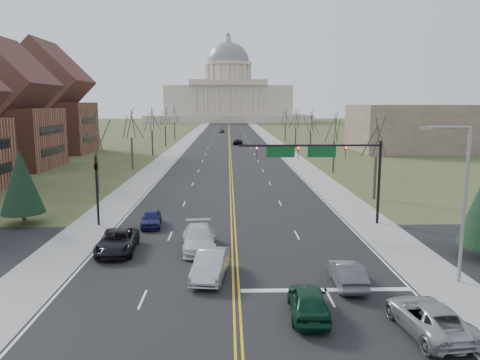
{
  "coord_description": "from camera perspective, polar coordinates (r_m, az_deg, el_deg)",
  "views": [
    {
      "loc": [
        -0.43,
        -25.6,
        10.3
      ],
      "look_at": [
        0.73,
        18.83,
        3.0
      ],
      "focal_mm": 35.0,
      "sensor_mm": 36.0,
      "label": 1
    }
  ],
  "objects": [
    {
      "name": "car_sb_outer_lead",
      "position": [
        34.04,
        -14.73,
        -7.25
      ],
      "size": [
        2.82,
        5.56,
        1.51
      ],
      "primitive_type": "imported",
      "rotation": [
        0.0,
        0.0,
        0.06
      ],
      "color": "black",
      "rests_on": "road"
    },
    {
      "name": "bldg_left_mid",
      "position": [
        83.57,
        -26.91,
        7.12
      ],
      "size": [
        15.1,
        14.28,
        20.75
      ],
      "color": "brown",
      "rests_on": "ground"
    },
    {
      "name": "capitol",
      "position": [
        275.54,
        -1.43,
        10.13
      ],
      "size": [
        90.0,
        60.0,
        50.0
      ],
      "color": "beige",
      "rests_on": "ground"
    },
    {
      "name": "car_nb_inner_lead",
      "position": [
        23.74,
        8.34,
        -14.41
      ],
      "size": [
        2.07,
        4.61,
        1.54
      ],
      "primitive_type": "imported",
      "rotation": [
        0.0,
        0.0,
        3.08
      ],
      "color": "#0B311E",
      "rests_on": "road"
    },
    {
      "name": "edge_line_left",
      "position": [
        136.31,
        -5.45,
        4.96
      ],
      "size": [
        0.15,
        380.0,
        0.01
      ],
      "primitive_type": "cube",
      "color": "silver",
      "rests_on": "road"
    },
    {
      "name": "ground",
      "position": [
        27.6,
        -0.51,
        -12.58
      ],
      "size": [
        600.0,
        600.0,
        0.0
      ],
      "primitive_type": "plane",
      "color": "#424723",
      "rests_on": "ground"
    },
    {
      "name": "sidewalk_left",
      "position": [
        136.48,
        -6.38,
        4.95
      ],
      "size": [
        4.0,
        380.0,
        0.03
      ],
      "primitive_type": "cube",
      "color": "gray",
      "rests_on": "ground"
    },
    {
      "name": "tree_r_0",
      "position": [
        52.23,
        16.33,
        4.84
      ],
      "size": [
        3.74,
        3.74,
        8.5
      ],
      "color": "#352D1F",
      "rests_on": "ground"
    },
    {
      "name": "tree_l_4",
      "position": [
        134.49,
        -8.0,
        7.8
      ],
      "size": [
        3.96,
        3.96,
        9.0
      ],
      "color": "#352D1F",
      "rests_on": "ground"
    },
    {
      "name": "center_line",
      "position": [
        135.99,
        -1.31,
        4.99
      ],
      "size": [
        0.42,
        380.0,
        0.01
      ],
      "primitive_type": "cube",
      "color": "gold",
      "rests_on": "road"
    },
    {
      "name": "tree_r_4",
      "position": [
        130.63,
        5.56,
        7.64
      ],
      "size": [
        3.74,
        3.74,
        8.5
      ],
      "color": "#352D1F",
      "rests_on": "ground"
    },
    {
      "name": "car_far_sb",
      "position": [
        167.67,
        -2.28,
        6.05
      ],
      "size": [
        2.26,
        4.45,
        1.45
      ],
      "primitive_type": "imported",
      "rotation": [
        0.0,
        0.0,
        0.13
      ],
      "color": "#44464B",
      "rests_on": "road"
    },
    {
      "name": "tree_l_2",
      "position": [
        94.87,
        -10.72,
        7.13
      ],
      "size": [
        3.96,
        3.96,
        9.0
      ],
      "color": "#352D1F",
      "rests_on": "ground"
    },
    {
      "name": "conifer_l",
      "position": [
        43.82,
        -25.12,
        -0.17
      ],
      "size": [
        3.64,
        3.64,
        6.5
      ],
      "color": "#352D1F",
      "rests_on": "ground"
    },
    {
      "name": "sidewalk_right",
      "position": [
        136.56,
        3.75,
        4.99
      ],
      "size": [
        4.0,
        380.0,
        0.03
      ],
      "primitive_type": "cube",
      "color": "gray",
      "rests_on": "ground"
    },
    {
      "name": "street_light",
      "position": [
        29.23,
        25.32,
        -1.57
      ],
      "size": [
        2.9,
        0.25,
        9.07
      ],
      "color": "gray",
      "rests_on": "ground"
    },
    {
      "name": "car_sb_outer_second",
      "position": [
        40.26,
        -10.77,
        -4.63
      ],
      "size": [
        1.98,
        4.16,
        1.37
      ],
      "primitive_type": "imported",
      "rotation": [
        0.0,
        0.0,
        0.09
      ],
      "color": "#161950",
      "rests_on": "road"
    },
    {
      "name": "signal_mast",
      "position": [
        40.14,
        9.84,
        2.7
      ],
      "size": [
        12.12,
        0.44,
        7.2
      ],
      "color": "black",
      "rests_on": "ground"
    },
    {
      "name": "tree_l_0",
      "position": [
        55.78,
        -17.25,
        5.46
      ],
      "size": [
        3.96,
        3.96,
        9.0
      ],
      "color": "#352D1F",
      "rests_on": "ground"
    },
    {
      "name": "bldg_right_mass",
      "position": [
        109.48,
        20.29,
        5.98
      ],
      "size": [
        25.0,
        20.0,
        10.0
      ],
      "primitive_type": "cube",
      "color": "brown",
      "rests_on": "ground"
    },
    {
      "name": "car_nb_outer_second",
      "position": [
        23.61,
        22.04,
        -15.26
      ],
      "size": [
        2.95,
        5.48,
        1.46
      ],
      "primitive_type": "imported",
      "rotation": [
        0.0,
        0.0,
        3.24
      ],
      "color": "#999CA0",
      "rests_on": "road"
    },
    {
      "name": "bldg_left_far",
      "position": [
        106.45,
        -22.4,
        8.23
      ],
      "size": [
        17.1,
        14.28,
        23.25
      ],
      "color": "brown",
      "rests_on": "ground"
    },
    {
      "name": "tree_l_3",
      "position": [
        114.64,
        -9.13,
        7.53
      ],
      "size": [
        3.96,
        3.96,
        9.0
      ],
      "color": "#352D1F",
      "rests_on": "ground"
    },
    {
      "name": "tree_r_3",
      "position": [
        110.82,
        6.83,
        7.32
      ],
      "size": [
        3.74,
        3.74,
        8.5
      ],
      "color": "#352D1F",
      "rests_on": "ground"
    },
    {
      "name": "car_sb_inner_lead",
      "position": [
        28.32,
        -3.62,
        -10.25
      ],
      "size": [
        2.32,
        5.07,
        1.61
      ],
      "primitive_type": "imported",
      "rotation": [
        0.0,
        0.0,
        -0.13
      ],
      "color": "#A7A9AF",
      "rests_on": "road"
    },
    {
      "name": "edge_line_right",
      "position": [
        136.37,
        2.82,
        4.99
      ],
      "size": [
        0.15,
        380.0,
        0.01
      ],
      "primitive_type": "cube",
      "color": "silver",
      "rests_on": "road"
    },
    {
      "name": "tree_l_1",
      "position": [
        75.2,
        -13.14,
        6.52
      ],
      "size": [
        3.96,
        3.96,
        9.0
      ],
      "color": "#352D1F",
      "rests_on": "ground"
    },
    {
      "name": "stop_bar",
      "position": [
        27.21,
        10.4,
        -13.04
      ],
      "size": [
        9.5,
        0.5,
        0.01
      ],
      "primitive_type": "cube",
      "color": "silver",
      "rests_on": "road"
    },
    {
      "name": "tree_r_1",
      "position": [
        71.5,
        11.45,
        6.14
      ],
      "size": [
        3.74,
        3.74,
        8.5
      ],
      "color": "#352D1F",
      "rests_on": "ground"
    },
    {
      "name": "car_nb_outer_lead",
      "position": [
        27.83,
        12.95,
        -11.05
      ],
      "size": [
        1.59,
        4.33,
        1.42
      ],
      "primitive_type": "imported",
      "rotation": [
        0.0,
        0.0,
        3.12
      ],
      "color": "#4D4F55",
      "rests_on": "road"
    },
    {
      "name": "signal_left",
      "position": [
        41.17,
        -17.07,
        -0.29
      ],
      "size": [
        0.32,
        0.36,
        6.0
      ],
      "color": "black",
      "rests_on": "ground"
    },
    {
      "name": "road",
      "position": [
        135.99,
        -1.31,
        4.98
      ],
      "size": [
        20.0,
        380.0,
        0.01
      ],
      "primitive_type": "cube",
      "color": "black",
      "rests_on": "ground"
    },
    {
      "name": "car_far_nb",
      "position": [
        118.47,
        -0.26,
        4.69
      ],
      "size": [
        2.49,
        5.24,
        1.44
      ],
      "primitive_type": "imported",
      "rotation": [
        0.0,
        0.0,
        3.12
      ],
      "color": "black",
      "rests_on": "road"
    },
    {
      "name": "tree_r_2",
      "position": [
        91.08,
        8.64,
        6.86
      ],
      "size": [
        3.74,
        3.74,
        8.5
      ],
      "color": "#352D1F",
      "rests_on": "ground"
    },
    {
      "name": "cross_road",
      "position": [
        33.24,
        -0.69,
        -8.71
      ],
      "size": [
        120.0,
        14.0,
        0.01
      ],
      "primitive_type": "cube",
      "color": "black",
      "rests_on": "ground"
    },
    {
      "name": "car_sb_inner_second",
      "position": [
        33.6,
        -5.03,
        -7.08
      ],
      "size": [
        2.7,
        5.8,
        1.64
      ],
      "primitive_type": "imported",
      "rotation": [
        0.0,
        0.0,
        0.07
      ],
      "color": "silver",
      "rests_on": "road"
    }
  ]
}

